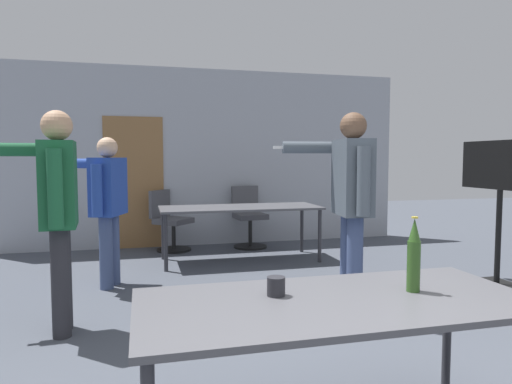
% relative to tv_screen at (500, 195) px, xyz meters
% --- Properties ---
extents(back_wall, '(6.63, 0.12, 2.83)m').
position_rel_tv_screen_xyz_m(back_wall, '(-2.79, 3.28, 0.40)').
color(back_wall, '#A3A8B2').
rests_on(back_wall, ground_plane).
extents(conference_table_near, '(1.86, 0.83, 0.75)m').
position_rel_tv_screen_xyz_m(conference_table_near, '(-2.89, -2.19, -0.32)').
color(conference_table_near, '#4C4C51').
rests_on(conference_table_near, ground_plane).
extents(conference_table_far, '(2.16, 0.83, 0.75)m').
position_rel_tv_screen_xyz_m(conference_table_far, '(-2.46, 1.93, -0.32)').
color(conference_table_far, '#4C4C51').
rests_on(conference_table_far, ground_plane).
extents(tv_screen, '(0.44, 1.15, 1.60)m').
position_rel_tv_screen_xyz_m(tv_screen, '(0.00, 0.00, 0.00)').
color(tv_screen, black).
rests_on(tv_screen, ground_plane).
extents(person_left_plaid, '(0.70, 0.82, 1.63)m').
position_rel_tv_screen_xyz_m(person_left_plaid, '(-4.12, 1.06, -0.03)').
color(person_left_plaid, '#3D4C75').
rests_on(person_left_plaid, ground_plane).
extents(person_center_tall, '(0.81, 0.78, 1.82)m').
position_rel_tv_screen_xyz_m(person_center_tall, '(-1.90, -0.27, 0.09)').
color(person_center_tall, '#3D4C75').
rests_on(person_center_tall, ground_plane).
extents(person_near_casual, '(0.84, 0.67, 1.78)m').
position_rel_tv_screen_xyz_m(person_near_casual, '(-4.41, -0.25, 0.07)').
color(person_near_casual, '#28282D').
rests_on(person_near_casual, ground_plane).
extents(office_chair_far_right, '(0.52, 0.57, 0.96)m').
position_rel_tv_screen_xyz_m(office_chair_far_right, '(-2.12, 2.88, -0.55)').
color(office_chair_far_right, black).
rests_on(office_chair_far_right, ground_plane).
extents(office_chair_mid_tucked, '(0.69, 0.68, 0.92)m').
position_rel_tv_screen_xyz_m(office_chair_mid_tucked, '(-3.35, 2.90, -0.58)').
color(office_chair_mid_tucked, black).
rests_on(office_chair_mid_tucked, ground_plane).
extents(beer_bottle, '(0.06, 0.06, 0.37)m').
position_rel_tv_screen_xyz_m(beer_bottle, '(-2.48, -2.17, -0.08)').
color(beer_bottle, '#2D511E').
rests_on(beer_bottle, conference_table_near).
extents(drink_cup, '(0.09, 0.09, 0.09)m').
position_rel_tv_screen_xyz_m(drink_cup, '(-3.15, -2.07, -0.21)').
color(drink_cup, '#232328').
rests_on(drink_cup, conference_table_near).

